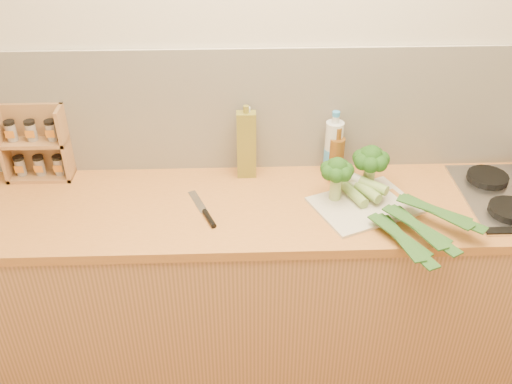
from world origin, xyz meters
TOP-DOWN VIEW (x-y plane):
  - room_shell at (0.00, 1.49)m, footprint 3.50×3.50m
  - counter at (0.00, 1.20)m, footprint 3.20×0.62m
  - chopping_board at (0.32, 1.16)m, footprint 0.47×0.41m
  - broccoli_left at (0.20, 1.21)m, footprint 0.13×0.13m
  - broccoli_right at (0.35, 1.28)m, footprint 0.15×0.15m
  - leek_front at (0.30, 1.14)m, footprint 0.32×0.68m
  - leek_mid at (0.37, 1.11)m, footprint 0.35×0.56m
  - leek_back at (0.42, 1.14)m, footprint 0.48×0.45m
  - chefs_knife at (-0.31, 1.12)m, footprint 0.13×0.27m
  - spice_rack at (-1.03, 1.44)m, footprint 0.27×0.11m
  - oil_tin at (-0.15, 1.42)m, footprint 0.08×0.05m
  - glass_bottle at (-0.14, 1.43)m, footprint 0.07×0.07m
  - amber_bottle at (0.23, 1.39)m, footprint 0.06×0.06m
  - water_bottle at (0.22, 1.42)m, footprint 0.08×0.08m

SIDE VIEW (x-z plane):
  - counter at x=0.00m, z-range 0.00..0.90m
  - chopping_board at x=0.32m, z-range 0.90..0.91m
  - chefs_knife at x=-0.31m, z-range 0.90..0.92m
  - leek_front at x=0.30m, z-range 0.91..0.96m
  - leek_mid at x=0.37m, z-range 0.93..0.97m
  - leek_back at x=0.42m, z-range 0.95..0.99m
  - amber_bottle at x=0.23m, z-range 0.88..1.11m
  - water_bottle at x=0.22m, z-range 0.88..1.15m
  - glass_bottle at x=-0.14m, z-range 0.88..1.19m
  - broccoli_left at x=0.20m, z-range 0.95..1.13m
  - spice_rack at x=-1.03m, z-range 0.88..1.20m
  - broccoli_right at x=0.35m, z-range 0.95..1.15m
  - oil_tin at x=-0.15m, z-range 0.89..1.22m
  - room_shell at x=0.00m, z-range -0.58..2.92m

